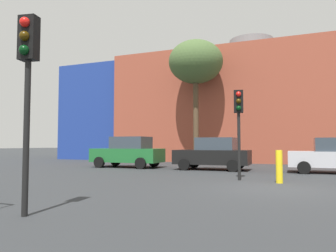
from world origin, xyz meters
name	(u,v)px	position (x,y,z in m)	size (l,w,h in m)	color
ground_plane	(275,188)	(0.00, 0.00, 0.00)	(200.00, 200.00, 0.00)	#2D3033
building_backdrop	(252,110)	(-3.09, 19.72, 4.60)	(35.13, 12.63, 11.17)	#9E4733
parked_car_0	(128,152)	(-8.95, 6.68, 0.93)	(4.32, 2.12, 1.87)	#1E662D
parked_car_1	(213,154)	(-3.63, 6.68, 0.89)	(4.11, 2.02, 1.78)	black
parked_car_2	(333,156)	(2.33, 6.68, 0.86)	(3.99, 1.96, 1.73)	silver
traffic_light_near_left	(27,68)	(-4.28, -6.07, 2.93)	(0.40, 0.39, 3.99)	black
traffic_light_island	(239,114)	(-1.43, 1.96, 2.62)	(0.40, 0.39, 3.56)	black
bare_tree_0	(196,63)	(-6.07, 11.55, 7.37)	(3.96, 3.96, 9.04)	brown
bollard_yellow_0	(279,167)	(0.08, 1.53, 0.60)	(0.24, 0.24, 1.19)	yellow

